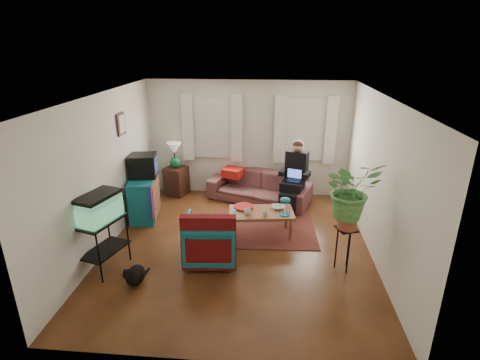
# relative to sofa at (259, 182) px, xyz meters

# --- Properties ---
(floor) EXTENTS (4.50, 5.00, 0.01)m
(floor) POSITION_rel_sofa_xyz_m (-0.28, -2.05, -0.43)
(floor) COLOR #4F2B14
(floor) RESTS_ON ground
(ceiling) EXTENTS (4.50, 5.00, 0.01)m
(ceiling) POSITION_rel_sofa_xyz_m (-0.28, -2.05, 2.17)
(ceiling) COLOR white
(ceiling) RESTS_ON wall_back
(wall_back) EXTENTS (4.50, 0.01, 2.60)m
(wall_back) POSITION_rel_sofa_xyz_m (-0.28, 0.45, 0.87)
(wall_back) COLOR silver
(wall_back) RESTS_ON floor
(wall_front) EXTENTS (4.50, 0.01, 2.60)m
(wall_front) POSITION_rel_sofa_xyz_m (-0.28, -4.55, 0.87)
(wall_front) COLOR silver
(wall_front) RESTS_ON floor
(wall_left) EXTENTS (0.01, 5.00, 2.60)m
(wall_left) POSITION_rel_sofa_xyz_m (-2.53, -2.05, 0.87)
(wall_left) COLOR silver
(wall_left) RESTS_ON floor
(wall_right) EXTENTS (0.01, 5.00, 2.60)m
(wall_right) POSITION_rel_sofa_xyz_m (1.97, -2.05, 0.87)
(wall_right) COLOR silver
(wall_right) RESTS_ON floor
(window_left) EXTENTS (1.08, 0.04, 1.38)m
(window_left) POSITION_rel_sofa_xyz_m (-1.08, 0.43, 1.12)
(window_left) COLOR white
(window_left) RESTS_ON wall_back
(window_right) EXTENTS (1.08, 0.04, 1.38)m
(window_right) POSITION_rel_sofa_xyz_m (0.97, 0.43, 1.12)
(window_right) COLOR white
(window_right) RESTS_ON wall_back
(curtains_left) EXTENTS (1.36, 0.06, 1.50)m
(curtains_left) POSITION_rel_sofa_xyz_m (-1.08, 0.35, 1.12)
(curtains_left) COLOR white
(curtains_left) RESTS_ON wall_back
(curtains_right) EXTENTS (1.36, 0.06, 1.50)m
(curtains_right) POSITION_rel_sofa_xyz_m (0.97, 0.35, 1.12)
(curtains_right) COLOR white
(curtains_right) RESTS_ON wall_back
(picture_frame) EXTENTS (0.04, 0.32, 0.40)m
(picture_frame) POSITION_rel_sofa_xyz_m (-2.50, -1.20, 1.52)
(picture_frame) COLOR #3D2616
(picture_frame) RESTS_ON wall_left
(area_rug) EXTENTS (2.07, 1.69, 0.01)m
(area_rug) POSITION_rel_sofa_xyz_m (0.12, -1.32, -0.43)
(area_rug) COLOR brown
(area_rug) RESTS_ON floor
(sofa) EXTENTS (2.39, 1.56, 0.87)m
(sofa) POSITION_rel_sofa_xyz_m (0.00, 0.00, 0.00)
(sofa) COLOR brown
(sofa) RESTS_ON floor
(seated_person) EXTENTS (0.75, 0.83, 1.32)m
(seated_person) POSITION_rel_sofa_xyz_m (0.76, -0.26, 0.23)
(seated_person) COLOR black
(seated_person) RESTS_ON sofa
(side_table) EXTENTS (0.56, 0.56, 0.65)m
(side_table) POSITION_rel_sofa_xyz_m (-1.93, 0.21, -0.11)
(side_table) COLOR #3E2417
(side_table) RESTS_ON floor
(table_lamp) EXTENTS (0.42, 0.42, 0.60)m
(table_lamp) POSITION_rel_sofa_xyz_m (-1.93, 0.21, 0.50)
(table_lamp) COLOR white
(table_lamp) RESTS_ON side_table
(dresser) EXTENTS (0.61, 1.00, 0.84)m
(dresser) POSITION_rel_sofa_xyz_m (-2.27, -1.02, -0.01)
(dresser) COLOR navy
(dresser) RESTS_ON floor
(crt_tv) EXTENTS (0.58, 0.54, 0.45)m
(crt_tv) POSITION_rel_sofa_xyz_m (-2.27, -0.93, 0.63)
(crt_tv) COLOR black
(crt_tv) RESTS_ON dresser
(aquarium_stand) EXTENTS (0.62, 0.84, 0.84)m
(aquarium_stand) POSITION_rel_sofa_xyz_m (-2.28, -2.88, -0.02)
(aquarium_stand) COLOR black
(aquarium_stand) RESTS_ON floor
(aquarium) EXTENTS (0.56, 0.76, 0.44)m
(aquarium) POSITION_rel_sofa_xyz_m (-2.28, -2.88, 0.62)
(aquarium) COLOR #7FD899
(aquarium) RESTS_ON aquarium_stand
(black_cat) EXTENTS (0.36, 0.46, 0.35)m
(black_cat) POSITION_rel_sofa_xyz_m (-1.69, -3.23, -0.26)
(black_cat) COLOR black
(black_cat) RESTS_ON floor
(armchair) EXTENTS (0.87, 0.82, 0.83)m
(armchair) POSITION_rel_sofa_xyz_m (-0.68, -2.48, -0.02)
(armchair) COLOR #115766
(armchair) RESTS_ON floor
(serape_throw) EXTENTS (0.85, 0.26, 0.69)m
(serape_throw) POSITION_rel_sofa_xyz_m (-0.66, -2.80, 0.16)
(serape_throw) COLOR #9E0A0A
(serape_throw) RESTS_ON armchair
(coffee_table) EXTENTS (1.23, 0.77, 0.48)m
(coffee_table) POSITION_rel_sofa_xyz_m (0.10, -1.58, -0.20)
(coffee_table) COLOR brown
(coffee_table) RESTS_ON floor
(cup_a) EXTENTS (0.15, 0.15, 0.10)m
(cup_a) POSITION_rel_sofa_xyz_m (-0.14, -1.72, 0.09)
(cup_a) COLOR white
(cup_a) RESTS_ON coffee_table
(cup_b) EXTENTS (0.12, 0.12, 0.10)m
(cup_b) POSITION_rel_sofa_xyz_m (0.18, -1.76, 0.09)
(cup_b) COLOR beige
(cup_b) RESTS_ON coffee_table
(bowl) EXTENTS (0.25, 0.25, 0.06)m
(bowl) POSITION_rel_sofa_xyz_m (0.40, -1.43, 0.07)
(bowl) COLOR white
(bowl) RESTS_ON coffee_table
(snack_tray) EXTENTS (0.40, 0.40, 0.04)m
(snack_tray) POSITION_rel_sofa_xyz_m (-0.23, -1.46, 0.06)
(snack_tray) COLOR #B21414
(snack_tray) RESTS_ON coffee_table
(birdcage) EXTENTS (0.21, 0.21, 0.34)m
(birdcage) POSITION_rel_sofa_xyz_m (0.52, -1.68, 0.21)
(birdcage) COLOR #115B6B
(birdcage) RESTS_ON coffee_table
(plant_stand) EXTENTS (0.39, 0.39, 0.72)m
(plant_stand) POSITION_rel_sofa_xyz_m (1.43, -2.56, -0.08)
(plant_stand) COLOR black
(plant_stand) RESTS_ON floor
(potted_plant) EXTENTS (1.01, 0.94, 0.91)m
(potted_plant) POSITION_rel_sofa_xyz_m (1.43, -2.56, 0.77)
(potted_plant) COLOR #599947
(potted_plant) RESTS_ON plant_stand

